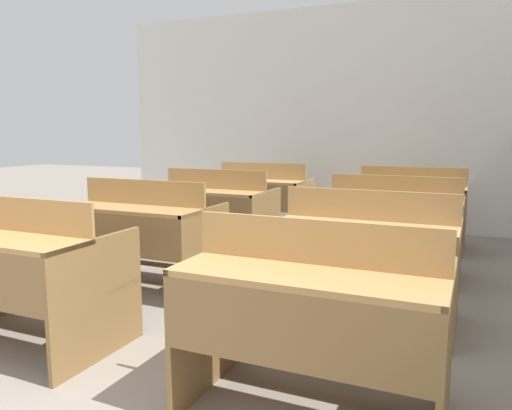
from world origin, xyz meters
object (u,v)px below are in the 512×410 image
Objects in this scene: bench_second_left at (144,234)px; bench_front_left at (20,270)px; bench_front_right at (314,317)px; bench_back_right at (411,206)px; bench_third_right at (393,225)px; bench_third_left at (215,212)px; bench_back_left at (262,198)px; bench_second_right at (367,256)px.

bench_front_left is at bearing -90.60° from bench_second_left.
bench_back_right is at bearing 90.25° from bench_front_right.
bench_third_right is (-0.02, 2.55, 0.00)m from bench_front_right.
bench_front_left and bench_front_right have the same top height.
bench_third_left and bench_back_left have the same top height.
bench_third_left is 2.30m from bench_back_right.
bench_second_left and bench_back_left have the same top height.
bench_third_right is at bearing -34.38° from bench_back_left.
bench_third_left is (-1.92, 1.30, 0.00)m from bench_second_right.
bench_second_right is at bearing -89.80° from bench_back_right.
bench_front_left is 3.83m from bench_back_left.
bench_second_left is 3.20m from bench_back_right.
bench_third_left is at bearing -90.59° from bench_back_left.
bench_front_left is 2.57m from bench_third_left.
bench_back_right is (-0.02, 3.86, 0.00)m from bench_front_right.
bench_third_left and bench_third_right have the same top height.
bench_second_right is (-0.01, 1.28, 0.00)m from bench_front_right.
bench_back_left is at bearing 89.41° from bench_third_left.
bench_third_left is 1.27m from bench_back_left.
bench_second_left is (-1.91, 1.28, 0.00)m from bench_front_right.
bench_third_left is 1.00× the size of bench_back_left.
bench_front_left is 4.29m from bench_back_right.
bench_front_left is 3.17m from bench_third_right.
bench_second_left and bench_third_left have the same top height.
bench_second_left is (0.01, 1.26, 0.00)m from bench_front_left.
bench_second_left is 2.57m from bench_back_left.
bench_second_left is 1.00× the size of bench_second_right.
bench_back_left is at bearing 145.62° from bench_third_right.
bench_front_right is 1.00× the size of bench_second_left.
bench_back_left is (-1.89, 1.29, 0.00)m from bench_third_right.
bench_second_right is (1.92, 1.27, 0.00)m from bench_front_left.
bench_front_left and bench_second_right have the same top height.
bench_back_right is (1.91, 3.84, 0.00)m from bench_front_left.
bench_front_right is 3.86m from bench_back_right.
bench_back_left is 1.90m from bench_back_right.
bench_back_left and bench_back_right have the same top height.
bench_front_right and bench_back_left have the same top height.
bench_front_right is (1.93, -0.01, 0.00)m from bench_front_left.
bench_front_left is 1.93m from bench_front_right.
bench_front_right is 2.30m from bench_second_left.
bench_front_left and bench_back_left have the same top height.
bench_second_left and bench_third_right have the same top height.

